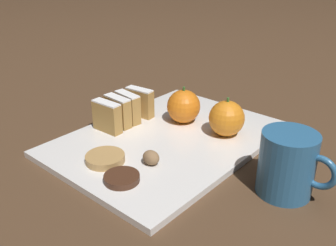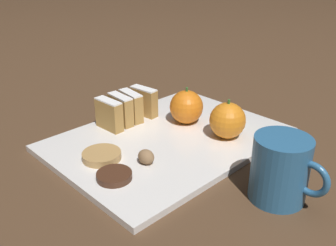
{
  "view_description": "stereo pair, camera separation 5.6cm",
  "coord_description": "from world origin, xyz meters",
  "px_view_note": "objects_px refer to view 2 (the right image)",
  "views": [
    {
      "loc": [
        0.44,
        -0.5,
        0.35
      ],
      "look_at": [
        0.0,
        0.0,
        0.04
      ],
      "focal_mm": 40.0,
      "sensor_mm": 36.0,
      "label": 1
    },
    {
      "loc": [
        0.48,
        -0.46,
        0.35
      ],
      "look_at": [
        0.0,
        0.0,
        0.04
      ],
      "focal_mm": 40.0,
      "sensor_mm": 36.0,
      "label": 2
    }
  ],
  "objects_px": {
    "walnut": "(146,157)",
    "chocolate_cookie": "(114,176)",
    "orange_near": "(186,107)",
    "orange_far": "(227,120)",
    "coffee_mug": "(281,169)"
  },
  "relations": [
    {
      "from": "orange_far",
      "to": "walnut",
      "type": "relative_size",
      "value": 2.52
    },
    {
      "from": "orange_near",
      "to": "chocolate_cookie",
      "type": "distance_m",
      "value": 0.25
    },
    {
      "from": "orange_far",
      "to": "coffee_mug",
      "type": "distance_m",
      "value": 0.19
    },
    {
      "from": "chocolate_cookie",
      "to": "orange_near",
      "type": "bearing_deg",
      "value": 105.71
    },
    {
      "from": "walnut",
      "to": "chocolate_cookie",
      "type": "distance_m",
      "value": 0.07
    },
    {
      "from": "orange_near",
      "to": "orange_far",
      "type": "relative_size",
      "value": 1.0
    },
    {
      "from": "chocolate_cookie",
      "to": "walnut",
      "type": "bearing_deg",
      "value": 90.03
    },
    {
      "from": "walnut",
      "to": "chocolate_cookie",
      "type": "xyz_separation_m",
      "value": [
        0.0,
        -0.07,
        -0.01
      ]
    },
    {
      "from": "walnut",
      "to": "coffee_mug",
      "type": "bearing_deg",
      "value": 23.96
    },
    {
      "from": "walnut",
      "to": "chocolate_cookie",
      "type": "bearing_deg",
      "value": -89.97
    },
    {
      "from": "orange_far",
      "to": "walnut",
      "type": "height_order",
      "value": "orange_far"
    },
    {
      "from": "orange_far",
      "to": "coffee_mug",
      "type": "xyz_separation_m",
      "value": [
        0.17,
        -0.09,
        0.0
      ]
    },
    {
      "from": "orange_near",
      "to": "walnut",
      "type": "height_order",
      "value": "orange_near"
    },
    {
      "from": "orange_far",
      "to": "chocolate_cookie",
      "type": "relative_size",
      "value": 1.36
    },
    {
      "from": "chocolate_cookie",
      "to": "coffee_mug",
      "type": "distance_m",
      "value": 0.26
    }
  ]
}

